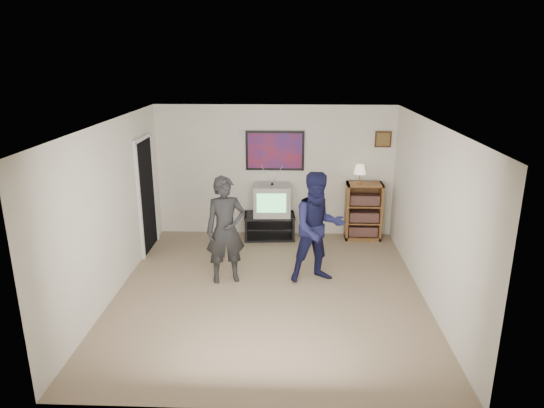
# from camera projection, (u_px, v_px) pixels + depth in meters

# --- Properties ---
(room_shell) EXTENTS (4.51, 5.00, 2.51)m
(room_shell) POSITION_uv_depth(u_px,v_px,m) (270.00, 205.00, 7.16)
(room_shell) COLOR #7A6A4D
(room_shell) RESTS_ON ground
(media_stand) EXTENTS (0.99, 0.60, 0.48)m
(media_stand) POSITION_uv_depth(u_px,v_px,m) (269.00, 226.00, 9.26)
(media_stand) COLOR black
(media_stand) RESTS_ON room_shell
(crt_television) EXTENTS (0.70, 0.60, 0.58)m
(crt_television) POSITION_uv_depth(u_px,v_px,m) (272.00, 200.00, 9.10)
(crt_television) COLOR #A5A59F
(crt_television) RESTS_ON media_stand
(bookshelf) EXTENTS (0.66, 0.38, 1.09)m
(bookshelf) POSITION_uv_depth(u_px,v_px,m) (363.00, 211.00, 9.15)
(bookshelf) COLOR brown
(bookshelf) RESTS_ON room_shell
(table_lamp) EXTENTS (0.23, 0.23, 0.36)m
(table_lamp) POSITION_uv_depth(u_px,v_px,m) (360.00, 174.00, 8.91)
(table_lamp) COLOR beige
(table_lamp) RESTS_ON bookshelf
(person_tall) EXTENTS (0.69, 0.55, 1.66)m
(person_tall) POSITION_uv_depth(u_px,v_px,m) (226.00, 230.00, 7.34)
(person_tall) COLOR black
(person_tall) RESTS_ON room_shell
(person_short) EXTENTS (0.99, 0.86, 1.73)m
(person_short) POSITION_uv_depth(u_px,v_px,m) (318.00, 228.00, 7.34)
(person_short) COLOR #16173E
(person_short) RESTS_ON room_shell
(controller_left) EXTENTS (0.07, 0.11, 0.03)m
(controller_left) POSITION_uv_depth(u_px,v_px,m) (231.00, 208.00, 7.49)
(controller_left) COLOR white
(controller_left) RESTS_ON person_tall
(controller_right) EXTENTS (0.08, 0.12, 0.03)m
(controller_right) POSITION_uv_depth(u_px,v_px,m) (315.00, 212.00, 7.55)
(controller_right) COLOR white
(controller_right) RESTS_ON person_short
(poster) EXTENTS (1.10, 0.03, 0.75)m
(poster) POSITION_uv_depth(u_px,v_px,m) (275.00, 151.00, 9.07)
(poster) COLOR black
(poster) RESTS_ON room_shell
(air_vent) EXTENTS (0.28, 0.02, 0.14)m
(air_vent) POSITION_uv_depth(u_px,v_px,m) (245.00, 135.00, 9.01)
(air_vent) COLOR white
(air_vent) RESTS_ON room_shell
(small_picture) EXTENTS (0.30, 0.03, 0.30)m
(small_picture) POSITION_uv_depth(u_px,v_px,m) (383.00, 139.00, 8.93)
(small_picture) COLOR black
(small_picture) RESTS_ON room_shell
(doorway) EXTENTS (0.03, 0.85, 2.00)m
(doorway) POSITION_uv_depth(u_px,v_px,m) (146.00, 196.00, 8.51)
(doorway) COLOR black
(doorway) RESTS_ON room_shell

